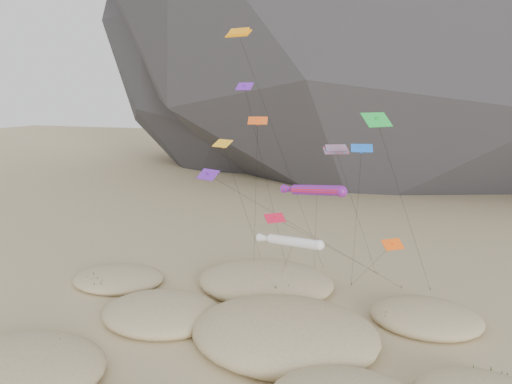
# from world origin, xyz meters

# --- Properties ---
(ground) EXTENTS (500.00, 500.00, 0.00)m
(ground) POSITION_xyz_m (0.00, 0.00, 0.00)
(ground) COLOR #CCB789
(ground) RESTS_ON ground
(dunes) EXTENTS (50.30, 40.09, 4.16)m
(dunes) POSITION_xyz_m (-1.44, 5.45, 0.72)
(dunes) COLOR #CCB789
(dunes) RESTS_ON ground
(dune_grass) EXTENTS (44.43, 27.04, 1.47)m
(dune_grass) POSITION_xyz_m (1.08, 3.34, 0.84)
(dune_grass) COLOR black
(dune_grass) RESTS_ON ground
(kite_stakes) EXTENTS (21.46, 6.08, 0.30)m
(kite_stakes) POSITION_xyz_m (3.51, 23.19, 0.15)
(kite_stakes) COLOR #3F2D1E
(kite_stakes) RESTS_ON ground
(rainbow_tube_kite) EXTENTS (6.95, 17.99, 14.52)m
(rainbow_tube_kite) POSITION_xyz_m (3.94, 9.91, 13.70)
(rainbow_tube_kite) COLOR red
(rainbow_tube_kite) RESTS_ON ground
(white_tube_kite) EXTENTS (8.13, 14.51, 10.05)m
(white_tube_kite) POSITION_xyz_m (2.42, 7.15, 9.32)
(white_tube_kite) COLOR silver
(white_tube_kite) RESTS_ON ground
(orange_parafoil) EXTENTS (9.15, 11.62, 29.44)m
(orange_parafoil) POSITION_xyz_m (-5.76, 15.84, 28.57)
(orange_parafoil) COLOR orange
(orange_parafoil) RESTS_ON ground
(multi_parafoil) EXTENTS (4.55, 15.04, 17.71)m
(multi_parafoil) POSITION_xyz_m (5.30, 13.38, 17.05)
(multi_parafoil) COLOR #FF1A27
(multi_parafoil) RESTS_ON ground
(delta_kites) EXTENTS (24.48, 20.50, 23.68)m
(delta_kites) POSITION_xyz_m (1.59, 11.31, 16.17)
(delta_kites) COLOR yellow
(delta_kites) RESTS_ON ground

